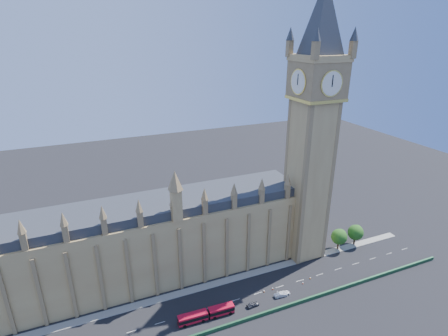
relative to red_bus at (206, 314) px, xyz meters
name	(u,v)px	position (x,y,z in m)	size (l,w,h in m)	color
ground	(224,304)	(6.98, 3.55, -1.51)	(400.00, 400.00, 0.00)	black
palace_westminster	(126,246)	(-18.02, 25.55, 12.35)	(120.00, 20.00, 28.00)	#A2814E
elizabeth_tower	(314,110)	(44.98, 17.55, 53.05)	(20.59, 20.59, 105.00)	#A2814E
bridge_parapet	(236,323)	(6.98, -5.45, -0.91)	(160.00, 0.60, 1.20)	#1E4C2D
kerb_north	(213,284)	(6.98, 13.05, -1.43)	(160.00, 3.00, 0.16)	gray
tree_east_near	(340,236)	(59.21, 13.64, 4.13)	(6.00, 6.00, 8.50)	#382619
tree_east_far	(356,232)	(67.21, 13.64, 4.13)	(6.00, 6.00, 8.50)	#382619
red_bus	(206,314)	(0.00, 0.00, 0.00)	(16.97, 3.26, 2.87)	red
car_grey	(253,304)	(14.77, -0.93, -0.83)	(1.62, 4.02, 1.37)	#3E3F45
car_silver	(281,295)	(24.84, -0.53, -0.81)	(1.48, 4.24, 1.40)	#B0B3B8
car_white	(284,293)	(26.23, -0.13, -0.91)	(1.70, 4.18, 1.21)	white
cone_a	(303,283)	(34.87, 1.80, -1.17)	(0.51, 0.51, 0.69)	black
cone_b	(264,291)	(20.98, 3.28, -1.15)	(0.58, 0.58, 0.73)	black
cone_c	(310,278)	(38.66, 3.01, -1.14)	(0.54, 0.54, 0.75)	black
cone_d	(273,289)	(24.19, 3.23, -1.15)	(0.58, 0.58, 0.74)	black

